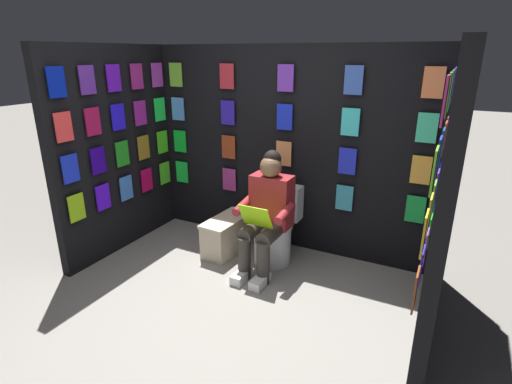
# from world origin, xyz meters

# --- Properties ---
(ground_plane) EXTENTS (30.00, 30.00, 0.00)m
(ground_plane) POSITION_xyz_m (0.00, 0.00, 0.00)
(ground_plane) COLOR gray
(display_wall_back) EXTENTS (3.19, 0.14, 2.14)m
(display_wall_back) POSITION_xyz_m (0.00, -1.67, 1.07)
(display_wall_back) COLOR black
(display_wall_back) RESTS_ON ground
(display_wall_left) EXTENTS (0.14, 1.62, 2.14)m
(display_wall_left) POSITION_xyz_m (-1.59, -0.81, 1.08)
(display_wall_left) COLOR black
(display_wall_left) RESTS_ON ground
(display_wall_right) EXTENTS (0.14, 1.62, 2.14)m
(display_wall_right) POSITION_xyz_m (1.59, -0.81, 1.08)
(display_wall_right) COLOR black
(display_wall_right) RESTS_ON ground
(toilet) EXTENTS (0.41, 0.56, 0.77)m
(toilet) POSITION_xyz_m (-0.07, -1.25, 0.33)
(toilet) COLOR white
(toilet) RESTS_ON ground
(person_reading) EXTENTS (0.53, 0.68, 1.19)m
(person_reading) POSITION_xyz_m (-0.07, -1.03, 0.60)
(person_reading) COLOR maroon
(person_reading) RESTS_ON ground
(comic_longbox_near) EXTENTS (0.33, 0.65, 0.39)m
(comic_longbox_near) POSITION_xyz_m (0.46, -1.16, 0.20)
(comic_longbox_near) COLOR beige
(comic_longbox_near) RESTS_ON ground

